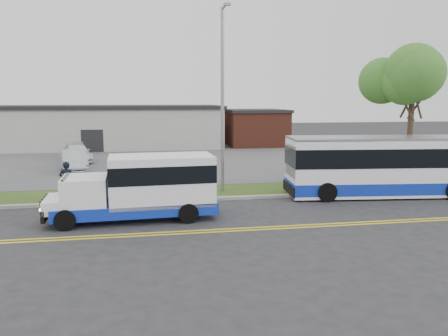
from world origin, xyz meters
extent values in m
plane|color=#28282B|center=(0.00, 0.00, 0.00)|extent=(140.00, 140.00, 0.00)
cube|color=yellow|center=(0.00, -3.85, 0.01)|extent=(70.00, 0.12, 0.01)
cube|color=yellow|center=(0.00, -4.15, 0.01)|extent=(70.00, 0.12, 0.01)
cube|color=#9E9B93|center=(0.00, 1.10, 0.07)|extent=(80.00, 0.30, 0.15)
cube|color=#31501A|center=(0.00, 2.90, 0.05)|extent=(80.00, 3.30, 0.10)
cube|color=#4C4C4F|center=(0.00, 17.00, 0.05)|extent=(80.00, 25.00, 0.10)
cube|color=#9E9E99|center=(-6.00, 27.00, 2.00)|extent=(25.00, 10.00, 4.00)
cube|color=black|center=(-6.00, 27.00, 4.17)|extent=(25.40, 10.40, 0.35)
cube|color=black|center=(-6.00, 22.05, 1.10)|extent=(2.00, 0.15, 2.20)
cube|color=brown|center=(10.50, 26.00, 1.80)|extent=(6.00, 7.00, 3.60)
cube|color=black|center=(10.50, 26.00, 3.75)|extent=(6.30, 7.30, 0.30)
cylinder|color=#31211A|center=(14.00, 3.00, 2.48)|extent=(0.32, 0.32, 4.76)
ellipsoid|color=#396E26|center=(14.00, 3.00, 6.22)|extent=(5.20, 5.20, 4.42)
cylinder|color=gray|center=(3.00, 2.80, 4.85)|extent=(0.18, 0.18, 9.50)
cylinder|color=gray|center=(3.00, 2.10, 9.50)|extent=(0.12, 1.40, 0.12)
cube|color=gray|center=(3.00, 1.45, 9.45)|extent=(0.35, 0.18, 0.12)
cube|color=#102DB1|center=(-1.43, -1.79, 0.53)|extent=(6.68, 2.53, 0.48)
cube|color=white|center=(-0.37, -1.74, 1.65)|extent=(4.36, 2.43, 2.03)
cube|color=black|center=(-0.37, -1.74, 1.99)|extent=(4.38, 2.47, 0.73)
cube|color=white|center=(-3.46, -1.88, 1.31)|extent=(1.84, 2.16, 1.16)
cube|color=black|center=(-4.19, -1.92, 1.50)|extent=(0.18, 1.84, 0.87)
cube|color=white|center=(-4.53, -1.93, 0.82)|extent=(1.06, 2.03, 0.53)
cube|color=black|center=(-4.96, -1.95, 0.53)|extent=(0.24, 1.99, 0.48)
sphere|color=#FFD88C|center=(-4.98, -2.68, 0.78)|extent=(0.20, 0.20, 0.19)
sphere|color=#FFD88C|center=(-5.05, -1.23, 0.78)|extent=(0.20, 0.20, 0.19)
cylinder|color=black|center=(-4.09, -2.96, 0.41)|extent=(0.83, 0.31, 0.81)
cylinder|color=black|center=(-4.19, -0.87, 0.41)|extent=(0.83, 0.31, 0.81)
cylinder|color=black|center=(0.65, -2.74, 0.41)|extent=(0.83, 0.31, 0.81)
cylinder|color=black|center=(0.55, -0.65, 0.41)|extent=(0.83, 0.31, 0.81)
cube|color=white|center=(11.69, 0.60, 1.55)|extent=(11.18, 3.59, 2.90)
cube|color=#102DB1|center=(11.69, 0.60, 0.55)|extent=(11.20, 3.61, 0.60)
cube|color=black|center=(11.69, 0.60, 2.10)|extent=(11.23, 3.64, 0.95)
cube|color=black|center=(6.27, 1.15, 1.90)|extent=(0.33, 2.30, 1.60)
cube|color=black|center=(6.20, 1.16, 0.45)|extent=(0.37, 2.50, 0.50)
cube|color=gray|center=(11.69, 0.60, 3.02)|extent=(11.18, 3.59, 0.12)
cylinder|color=black|center=(7.69, -0.18, 0.48)|extent=(0.99, 0.41, 0.96)
cylinder|color=black|center=(7.93, 2.17, 0.48)|extent=(0.99, 0.41, 0.96)
cylinder|color=black|center=(14.39, 1.51, 0.48)|extent=(0.99, 0.41, 0.96)
imported|color=black|center=(-4.82, 1.90, 1.06)|extent=(0.70, 0.46, 1.92)
imported|color=#B0B3B7|center=(-5.96, 11.02, 0.82)|extent=(2.53, 4.60, 1.44)
imported|color=white|center=(-6.50, 15.88, 0.79)|extent=(3.15, 5.08, 1.37)
sphere|color=white|center=(-5.12, 1.65, 0.26)|extent=(0.32, 0.32, 0.32)
sphere|color=white|center=(-4.52, 2.15, 0.26)|extent=(0.32, 0.32, 0.32)
camera|label=1|loc=(-0.87, -19.92, 4.98)|focal=35.00mm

